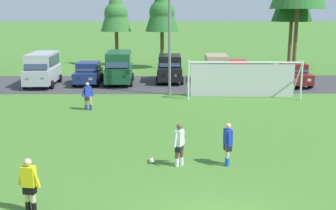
# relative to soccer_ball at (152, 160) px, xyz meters

# --- Properties ---
(ground_plane) EXTENTS (400.00, 400.00, 0.00)m
(ground_plane) POSITION_rel_soccer_ball_xyz_m (1.90, 9.92, -0.11)
(ground_plane) COLOR #477A2D
(parking_lot_strip) EXTENTS (52.00, 8.40, 0.01)m
(parking_lot_strip) POSITION_rel_soccer_ball_xyz_m (1.90, 17.81, -0.11)
(parking_lot_strip) COLOR #3D3D3F
(parking_lot_strip) RESTS_ON ground
(soccer_ball) EXTENTS (0.22, 0.22, 0.22)m
(soccer_ball) POSITION_rel_soccer_ball_xyz_m (0.00, 0.00, 0.00)
(soccer_ball) COLOR white
(soccer_ball) RESTS_ON ground
(soccer_goal) EXTENTS (7.47, 2.14, 2.57)m
(soccer_goal) POSITION_rel_soccer_ball_xyz_m (5.77, 12.46, 1.18)
(soccer_goal) COLOR white
(soccer_goal) RESTS_ON ground
(referee) EXTENTS (0.72, 0.30, 1.64)m
(referee) POSITION_rel_soccer_ball_xyz_m (-3.41, -3.94, 0.71)
(referee) COLOR beige
(referee) RESTS_ON ground
(player_striker_near) EXTENTS (0.49, 0.65, 1.64)m
(player_striker_near) POSITION_rel_soccer_ball_xyz_m (1.03, -0.27, 0.71)
(player_striker_near) COLOR brown
(player_striker_near) RESTS_ON ground
(player_midfield_center) EXTENTS (0.31, 0.75, 1.64)m
(player_midfield_center) POSITION_rel_soccer_ball_xyz_m (2.85, -0.21, 0.71)
(player_midfield_center) COLOR beige
(player_midfield_center) RESTS_ON ground
(player_defender_far) EXTENTS (0.71, 0.40, 1.64)m
(player_defender_far) POSITION_rel_soccer_ball_xyz_m (-3.96, 8.89, 0.71)
(player_defender_far) COLOR tan
(player_defender_far) RESTS_ON ground
(parked_car_slot_far_left) EXTENTS (2.31, 4.86, 2.52)m
(parked_car_slot_far_left) POSITION_rel_soccer_ball_xyz_m (-8.87, 17.21, 1.23)
(parked_car_slot_far_left) COLOR #B2B2BC
(parked_car_slot_far_left) RESTS_ON ground
(parked_car_slot_left) EXTENTS (2.08, 4.22, 1.72)m
(parked_car_slot_left) POSITION_rel_soccer_ball_xyz_m (-5.47, 17.82, 0.77)
(parked_car_slot_left) COLOR navy
(parked_car_slot_left) RESTS_ON ground
(parked_car_slot_center_left) EXTENTS (2.32, 4.87, 2.52)m
(parked_car_slot_center_left) POSITION_rel_soccer_ball_xyz_m (-3.05, 18.03, 1.23)
(parked_car_slot_center_left) COLOR #194C2D
(parked_car_slot_center_left) RESTS_ON ground
(parked_car_slot_center) EXTENTS (2.17, 4.62, 2.16)m
(parked_car_slot_center) POSITION_rel_soccer_ball_xyz_m (0.98, 18.86, 1.00)
(parked_car_slot_center) COLOR black
(parked_car_slot_center) RESTS_ON ground
(parked_car_slot_center_right) EXTENTS (2.26, 4.66, 2.16)m
(parked_car_slot_center_right) POSITION_rel_soccer_ball_xyz_m (4.81, 18.96, 1.00)
(parked_car_slot_center_right) COLOR tan
(parked_car_slot_center_right) RESTS_ON ground
(parked_car_slot_right) EXTENTS (2.05, 4.21, 1.72)m
(parked_car_slot_right) POSITION_rel_soccer_ball_xyz_m (6.48, 18.87, 0.77)
(parked_car_slot_right) COLOR red
(parked_car_slot_right) RESTS_ON ground
(parked_car_slot_far_right) EXTENTS (2.09, 4.23, 1.72)m
(parked_car_slot_far_right) POSITION_rel_soccer_ball_xyz_m (10.57, 17.02, 0.77)
(parked_car_slot_far_right) COLOR maroon
(parked_car_slot_far_right) RESTS_ON ground
(tree_mid_left) EXTENTS (3.23, 3.23, 8.61)m
(tree_mid_left) POSITION_rel_soccer_ball_xyz_m (-4.39, 29.06, 5.80)
(tree_mid_left) COLOR brown
(tree_mid_left) RESTS_ON ground
(tree_center_back) EXTENTS (3.32, 3.32, 8.85)m
(tree_center_back) POSITION_rel_soccer_ball_xyz_m (0.35, 26.90, 5.96)
(tree_center_back) COLOR brown
(tree_center_back) RESTS_ON ground
(street_lamp) EXTENTS (2.00, 0.32, 7.84)m
(street_lamp) POSITION_rel_soccer_ball_xyz_m (1.05, 13.44, 3.95)
(street_lamp) COLOR slate
(street_lamp) RESTS_ON ground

